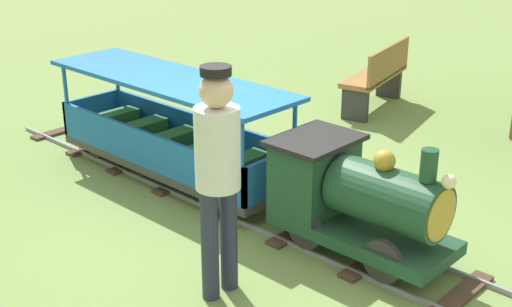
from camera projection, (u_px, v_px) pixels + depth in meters
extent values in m
plane|color=#75934C|center=(258.00, 213.00, 5.99)|extent=(60.00, 60.00, 0.00)
cube|color=gray|center=(259.00, 195.00, 6.29)|extent=(0.03, 6.40, 0.04)
cube|color=gray|center=(219.00, 213.00, 5.95)|extent=(0.03, 6.40, 0.04)
cube|color=#4C3828|center=(62.00, 131.00, 7.93)|extent=(0.74, 0.14, 0.03)
cube|color=#4C3828|center=(99.00, 146.00, 7.48)|extent=(0.74, 0.14, 0.03)
cube|color=#4C3828|center=(140.00, 163.00, 7.03)|extent=(0.74, 0.14, 0.03)
cube|color=#4C3828|center=(186.00, 182.00, 6.58)|extent=(0.74, 0.14, 0.03)
cube|color=#4C3828|center=(240.00, 204.00, 6.12)|extent=(0.74, 0.14, 0.03)
cube|color=#4C3828|center=(301.00, 230.00, 5.67)|extent=(0.74, 0.14, 0.03)
cube|color=#4C3828|center=(374.00, 260.00, 5.22)|extent=(0.74, 0.14, 0.03)
cube|color=#4C3828|center=(460.00, 296.00, 4.77)|extent=(0.74, 0.14, 0.03)
cube|color=#1E472D|center=(362.00, 232.00, 5.23)|extent=(0.62, 1.40, 0.10)
cylinder|color=#1E472D|center=(388.00, 197.00, 4.97)|extent=(0.44, 0.85, 0.44)
cylinder|color=#B7932D|center=(441.00, 215.00, 4.70)|extent=(0.37, 0.02, 0.37)
cylinder|color=#1E472D|center=(429.00, 165.00, 4.66)|extent=(0.12, 0.12, 0.23)
sphere|color=#B7932D|center=(385.00, 161.00, 4.90)|extent=(0.16, 0.16, 0.16)
cube|color=#1E472D|center=(314.00, 175.00, 5.41)|extent=(0.62, 0.45, 0.55)
cube|color=black|center=(315.00, 140.00, 5.30)|extent=(0.70, 0.53, 0.04)
sphere|color=#F2EAB2|center=(449.00, 182.00, 4.59)|extent=(0.10, 0.10, 0.10)
cylinder|color=#2D2D2D|center=(420.00, 236.00, 5.18)|extent=(0.05, 0.32, 0.32)
cylinder|color=#2D2D2D|center=(383.00, 261.00, 4.84)|extent=(0.05, 0.32, 0.32)
cylinder|color=#2D2D2D|center=(344.00, 208.00, 5.62)|extent=(0.05, 0.32, 0.32)
cylinder|color=#2D2D2D|center=(305.00, 229.00, 5.28)|extent=(0.05, 0.32, 0.32)
cube|color=#3F3F3F|center=(172.00, 161.00, 6.64)|extent=(0.70, 2.60, 0.08)
cube|color=blue|center=(197.00, 131.00, 6.78)|extent=(0.04, 2.60, 0.35)
cube|color=blue|center=(144.00, 149.00, 6.33)|extent=(0.04, 2.60, 0.35)
cube|color=blue|center=(272.00, 176.00, 5.74)|extent=(0.70, 0.04, 0.35)
cube|color=blue|center=(93.00, 111.00, 7.37)|extent=(0.70, 0.04, 0.35)
cylinder|color=blue|center=(294.00, 143.00, 5.91)|extent=(0.04, 0.04, 0.75)
cylinder|color=blue|center=(242.00, 164.00, 5.47)|extent=(0.04, 0.04, 0.75)
cylinder|color=blue|center=(118.00, 88.00, 7.50)|extent=(0.04, 0.04, 0.75)
cylinder|color=blue|center=(67.00, 100.00, 7.06)|extent=(0.04, 0.04, 0.75)
cube|color=blue|center=(168.00, 79.00, 6.34)|extent=(0.80, 2.70, 0.04)
cube|color=#2D6B33|center=(114.00, 124.00, 7.16)|extent=(0.54, 0.20, 0.24)
cube|color=#2D6B33|center=(141.00, 134.00, 6.87)|extent=(0.54, 0.20, 0.24)
cube|color=#2D6B33|center=(172.00, 145.00, 6.58)|extent=(0.54, 0.20, 0.24)
cube|color=#2D6B33|center=(205.00, 157.00, 6.29)|extent=(0.54, 0.20, 0.24)
cube|color=#2D6B33|center=(241.00, 171.00, 5.99)|extent=(0.54, 0.20, 0.24)
cylinder|color=#262626|center=(260.00, 181.00, 6.24)|extent=(0.04, 0.24, 0.24)
cylinder|color=#262626|center=(220.00, 198.00, 5.90)|extent=(0.04, 0.24, 0.24)
cylinder|color=#262626|center=(135.00, 134.00, 7.39)|extent=(0.04, 0.24, 0.24)
cylinder|color=#262626|center=(96.00, 146.00, 7.05)|extent=(0.04, 0.24, 0.24)
cylinder|color=#282D47|center=(229.00, 237.00, 4.76)|extent=(0.12, 0.12, 0.80)
cylinder|color=#282D47|center=(210.00, 246.00, 4.63)|extent=(0.12, 0.12, 0.80)
cylinder|color=white|center=(217.00, 149.00, 4.45)|extent=(0.30, 0.30, 0.55)
sphere|color=beige|center=(216.00, 91.00, 4.31)|extent=(0.22, 0.22, 0.22)
cylinder|color=black|center=(216.00, 71.00, 4.26)|extent=(0.20, 0.20, 0.06)
cube|color=olive|center=(374.00, 76.00, 8.62)|extent=(1.36, 0.67, 0.06)
cube|color=olive|center=(389.00, 62.00, 8.47)|extent=(1.28, 0.32, 0.40)
cube|color=#333333|center=(355.00, 104.00, 8.24)|extent=(0.15, 0.33, 0.42)
cube|color=#333333|center=(389.00, 82.00, 9.16)|extent=(0.15, 0.33, 0.42)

